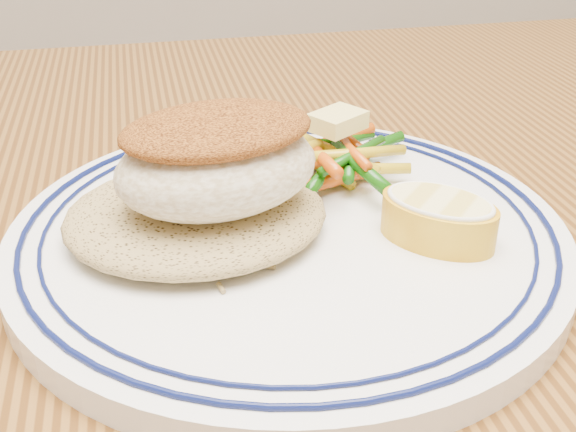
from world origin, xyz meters
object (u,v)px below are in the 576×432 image
(vegetable_pile, at_px, (329,157))
(rice_pilaf, at_px, (196,209))
(fish_fillet, at_px, (217,158))
(lemon_wedge, at_px, (439,217))
(dining_table, at_px, (296,420))
(plate, at_px, (288,234))

(vegetable_pile, bearing_deg, rice_pilaf, -150.66)
(fish_fillet, relative_size, lemon_wedge, 1.45)
(vegetable_pile, distance_m, lemon_wedge, 0.09)
(dining_table, xyz_separation_m, vegetable_pile, (0.04, 0.08, 0.13))
(dining_table, distance_m, rice_pilaf, 0.14)
(dining_table, relative_size, rice_pilaf, 11.27)
(plate, distance_m, lemon_wedge, 0.08)
(plate, relative_size, rice_pilaf, 2.17)
(plate, bearing_deg, rice_pilaf, 176.37)
(lemon_wedge, bearing_deg, rice_pilaf, 163.96)
(rice_pilaf, height_order, vegetable_pile, vegetable_pile)
(rice_pilaf, relative_size, fish_fillet, 1.19)
(fish_fillet, xyz_separation_m, vegetable_pile, (0.07, 0.06, -0.03))
(fish_fillet, distance_m, lemon_wedge, 0.11)
(rice_pilaf, bearing_deg, lemon_wedge, -16.04)
(plate, distance_m, fish_fillet, 0.06)
(plate, height_order, rice_pilaf, rice_pilaf)
(dining_table, height_order, rice_pilaf, rice_pilaf)
(dining_table, bearing_deg, fish_fillet, 149.36)
(plate, distance_m, vegetable_pile, 0.06)
(dining_table, height_order, fish_fillet, fish_fillet)
(rice_pilaf, height_order, fish_fillet, fish_fillet)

